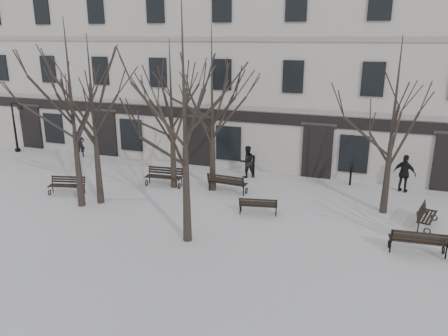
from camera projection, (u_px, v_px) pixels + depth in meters
The scene contains 20 objects.
ground at pixel (201, 224), 18.03m from camera, with size 100.00×100.00×0.00m, color silver.
building at pixel (278, 67), 28.08m from camera, with size 40.40×10.20×11.40m.
tree_0 at pixel (71, 93), 18.52m from camera, with size 5.75×5.75×8.22m.
tree_1 at pixel (92, 101), 19.00m from camera, with size 5.30×5.30×7.57m.
tree_2 at pixel (184, 98), 15.04m from camera, with size 6.06×6.06×8.66m.
tree_4 at pixel (171, 97), 21.13m from camera, with size 5.15×5.15×7.36m.
tree_5 at pixel (212, 91), 20.63m from camera, with size 5.56×5.56×7.94m.
tree_6 at pixel (395, 106), 17.89m from camera, with size 5.26×5.26×7.51m.
bench_0 at pixel (67, 185), 21.36m from camera, with size 1.81×1.04×0.87m.
bench_1 at pixel (258, 205), 18.86m from camera, with size 1.71×0.91×0.82m.
bench_2 at pixel (418, 241), 15.40m from camera, with size 1.99×0.88×0.97m.
bench_3 at pixel (164, 176), 22.54m from camera, with size 1.95×0.87×0.96m.
bench_4 at pixel (227, 182), 21.50m from camera, with size 1.99×0.84×0.98m.
bench_5 at pixel (426, 215), 17.72m from camera, with size 0.99×1.78×0.85m.
lamp_post at pixel (17, 123), 28.76m from camera, with size 1.07×0.40×3.41m.
bollard_a at pixel (254, 165), 24.00m from camera, with size 0.15×0.15×1.21m.
bollard_b at pixel (351, 175), 22.58m from camera, with size 0.13×0.13×1.01m.
pedestrian_a at pixel (81, 157), 28.13m from camera, with size 0.58×0.38×1.60m, color black.
pedestrian_b at pixel (247, 177), 24.06m from camera, with size 0.86×0.67×1.76m, color black.
pedestrian_c at pixel (402, 192), 21.79m from camera, with size 1.11×0.46×1.90m, color black.
Camera 1 is at (6.60, -15.24, 7.44)m, focal length 35.00 mm.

